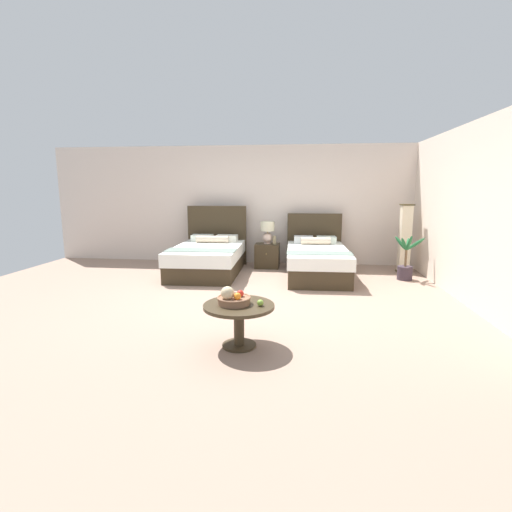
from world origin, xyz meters
The scene contains 13 objects.
ground_plane centered at (0.00, 0.00, -0.01)m, with size 10.08×9.72×0.02m, color gray.
wall_back centered at (0.00, 3.06, 1.32)m, with size 10.08×0.12×2.64m, color beige.
wall_side_right centered at (3.24, 0.40, 1.32)m, with size 0.12×5.32×2.64m, color beige.
bed_near_window centered at (-1.08, 1.77, 0.32)m, with size 1.36×2.12×1.31m.
bed_near_corner centered at (1.08, 1.77, 0.31)m, with size 1.21×2.21×1.16m.
nightstand centered at (0.05, 2.44, 0.26)m, with size 0.52×0.47×0.52m.
table_lamp centered at (0.05, 2.46, 0.80)m, with size 0.30×0.30×0.48m.
vase centered at (0.20, 2.40, 0.61)m, with size 0.08×0.08×0.18m.
coffee_table centered at (0.13, -1.76, 0.36)m, with size 0.76×0.76×0.47m.
fruit_bowl centered at (0.07, -1.77, 0.54)m, with size 0.36×0.36×0.20m.
loose_apple centered at (0.36, -1.79, 0.51)m, with size 0.07×0.07×0.07m.
floor_lamp_corner centered at (2.85, 2.29, 0.69)m, with size 0.25×0.25×1.39m.
potted_palm centered at (2.72, 1.64, 0.27)m, with size 0.54×0.51×0.87m.
Camera 1 is at (0.78, -5.59, 1.69)m, focal length 26.60 mm.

